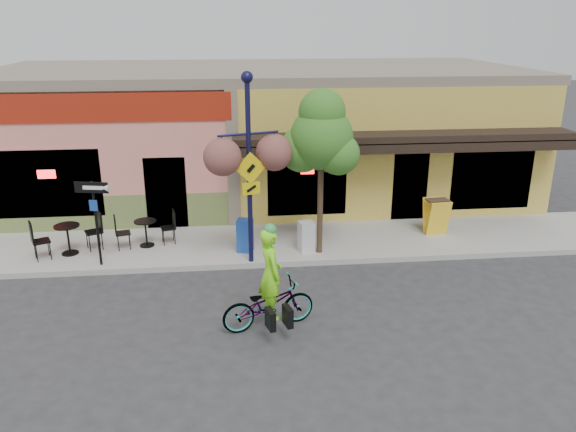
{
  "coord_description": "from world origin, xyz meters",
  "views": [
    {
      "loc": [
        -1.06,
        -12.7,
        6.05
      ],
      "look_at": [
        0.32,
        0.5,
        1.4
      ],
      "focal_mm": 35.0,
      "sensor_mm": 36.0,
      "label": 1
    }
  ],
  "objects_px": {
    "bicycle": "(268,304)",
    "street_tree": "(321,173)",
    "one_way_sign": "(97,224)",
    "lamp_post": "(249,171)",
    "newspaper_box_grey": "(306,236)",
    "newspaper_box_blue": "(245,235)",
    "cyclist_rider": "(271,285)",
    "building": "(259,131)"
  },
  "relations": [
    {
      "from": "lamp_post",
      "to": "bicycle",
      "type": "bearing_deg",
      "value": -102.27
    },
    {
      "from": "bicycle",
      "to": "lamp_post",
      "type": "distance_m",
      "value": 3.7
    },
    {
      "from": "bicycle",
      "to": "newspaper_box_grey",
      "type": "distance_m",
      "value": 3.81
    },
    {
      "from": "bicycle",
      "to": "building",
      "type": "bearing_deg",
      "value": -17.09
    },
    {
      "from": "building",
      "to": "cyclist_rider",
      "type": "bearing_deg",
      "value": -91.99
    },
    {
      "from": "building",
      "to": "one_way_sign",
      "type": "relative_size",
      "value": 8.27
    },
    {
      "from": "newspaper_box_grey",
      "to": "street_tree",
      "type": "xyz_separation_m",
      "value": [
        0.34,
        -0.1,
        1.78
      ]
    },
    {
      "from": "building",
      "to": "lamp_post",
      "type": "xyz_separation_m",
      "value": [
        -0.62,
        -6.85,
        0.3
      ]
    },
    {
      "from": "newspaper_box_grey",
      "to": "bicycle",
      "type": "bearing_deg",
      "value": -123.41
    },
    {
      "from": "newspaper_box_blue",
      "to": "street_tree",
      "type": "xyz_separation_m",
      "value": [
        1.97,
        -0.27,
        1.74
      ]
    },
    {
      "from": "lamp_post",
      "to": "newspaper_box_blue",
      "type": "distance_m",
      "value": 2.07
    },
    {
      "from": "building",
      "to": "bicycle",
      "type": "relative_size",
      "value": 9.28
    },
    {
      "from": "cyclist_rider",
      "to": "one_way_sign",
      "type": "distance_m",
      "value": 5.23
    },
    {
      "from": "cyclist_rider",
      "to": "street_tree",
      "type": "height_order",
      "value": "street_tree"
    },
    {
      "from": "building",
      "to": "one_way_sign",
      "type": "bearing_deg",
      "value": -123.61
    },
    {
      "from": "bicycle",
      "to": "newspaper_box_blue",
      "type": "distance_m",
      "value": 3.77
    },
    {
      "from": "bicycle",
      "to": "street_tree",
      "type": "bearing_deg",
      "value": -39.67
    },
    {
      "from": "building",
      "to": "cyclist_rider",
      "type": "height_order",
      "value": "building"
    },
    {
      "from": "newspaper_box_grey",
      "to": "cyclist_rider",
      "type": "bearing_deg",
      "value": -122.69
    },
    {
      "from": "bicycle",
      "to": "one_way_sign",
      "type": "relative_size",
      "value": 0.89
    },
    {
      "from": "cyclist_rider",
      "to": "building",
      "type": "bearing_deg",
      "value": -16.8
    },
    {
      "from": "newspaper_box_grey",
      "to": "one_way_sign",
      "type": "bearing_deg",
      "value": 169.89
    },
    {
      "from": "one_way_sign",
      "to": "newspaper_box_grey",
      "type": "height_order",
      "value": "one_way_sign"
    },
    {
      "from": "bicycle",
      "to": "newspaper_box_blue",
      "type": "bearing_deg",
      "value": -9.37
    },
    {
      "from": "building",
      "to": "street_tree",
      "type": "relative_size",
      "value": 4.15
    },
    {
      "from": "cyclist_rider",
      "to": "lamp_post",
      "type": "relative_size",
      "value": 0.4
    },
    {
      "from": "lamp_post",
      "to": "newspaper_box_blue",
      "type": "xyz_separation_m",
      "value": [
        -0.13,
        0.68,
        -1.95
      ]
    },
    {
      "from": "building",
      "to": "newspaper_box_blue",
      "type": "bearing_deg",
      "value": -96.95
    },
    {
      "from": "newspaper_box_blue",
      "to": "newspaper_box_grey",
      "type": "height_order",
      "value": "newspaper_box_blue"
    },
    {
      "from": "lamp_post",
      "to": "newspaper_box_grey",
      "type": "bearing_deg",
      "value": 2.33
    },
    {
      "from": "building",
      "to": "street_tree",
      "type": "bearing_deg",
      "value": -79.26
    },
    {
      "from": "newspaper_box_blue",
      "to": "cyclist_rider",
      "type": "bearing_deg",
      "value": -69.39
    },
    {
      "from": "building",
      "to": "lamp_post",
      "type": "distance_m",
      "value": 6.88
    },
    {
      "from": "bicycle",
      "to": "street_tree",
      "type": "height_order",
      "value": "street_tree"
    },
    {
      "from": "building",
      "to": "newspaper_box_blue",
      "type": "distance_m",
      "value": 6.43
    },
    {
      "from": "building",
      "to": "lamp_post",
      "type": "relative_size",
      "value": 3.79
    },
    {
      "from": "bicycle",
      "to": "street_tree",
      "type": "relative_size",
      "value": 0.45
    },
    {
      "from": "cyclist_rider",
      "to": "newspaper_box_grey",
      "type": "height_order",
      "value": "cyclist_rider"
    },
    {
      "from": "one_way_sign",
      "to": "newspaper_box_blue",
      "type": "distance_m",
      "value": 3.78
    },
    {
      "from": "lamp_post",
      "to": "street_tree",
      "type": "bearing_deg",
      "value": -3.99
    },
    {
      "from": "lamp_post",
      "to": "newspaper_box_grey",
      "type": "relative_size",
      "value": 5.77
    },
    {
      "from": "newspaper_box_blue",
      "to": "newspaper_box_grey",
      "type": "bearing_deg",
      "value": 8.73
    }
  ]
}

